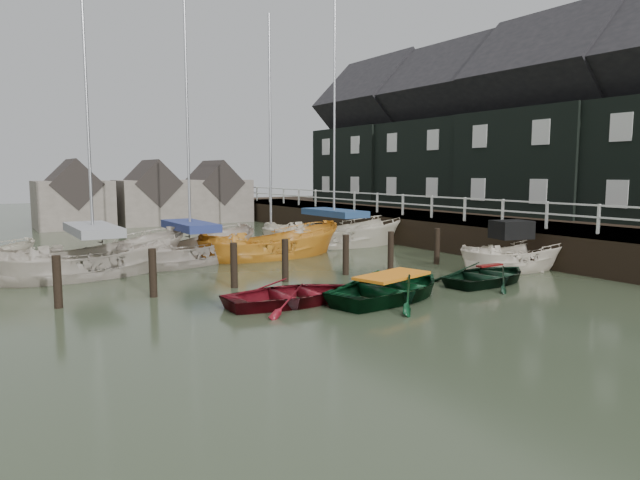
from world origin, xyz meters
TOP-DOWN VIEW (x-y plane):
  - ground at (0.00, 0.00)m, footprint 120.00×120.00m
  - pier at (9.48, 10.00)m, footprint 3.04×32.00m
  - land_strip at (15.00, 10.00)m, footprint 14.00×38.00m
  - quay_houses at (14.99, 8.66)m, footprint 6.52×28.14m
  - mooring_pilings at (-1.11, 3.00)m, footprint 13.72×0.22m
  - far_sheds at (0.83, 26.00)m, footprint 14.00×4.08m
  - rowboat_red at (-2.55, 0.16)m, footprint 3.83×2.77m
  - rowboat_green at (0.15, -0.81)m, footprint 5.06×4.17m
  - rowboat_dkgreen at (4.31, -0.67)m, footprint 4.08×3.20m
  - motorboat at (6.80, 0.38)m, footprint 4.77×2.68m
  - sailboat_a at (-6.22, 7.64)m, footprint 7.27×3.89m
  - sailboat_b at (-2.48, 8.40)m, footprint 6.75×4.19m
  - sailboat_c at (0.93, 8.10)m, footprint 6.60×2.57m
  - sailboat_d at (5.13, 9.65)m, footprint 7.50×4.56m

SIDE VIEW (x-z plane):
  - ground at x=0.00m, z-range 0.00..0.00m
  - land_strip at x=15.00m, z-range -0.75..0.75m
  - rowboat_red at x=-2.55m, z-range -0.39..0.39m
  - rowboat_green at x=0.15m, z-range -0.46..0.46m
  - rowboat_dkgreen at x=4.31m, z-range -0.38..0.38m
  - sailboat_c at x=0.93m, z-range -5.57..5.59m
  - sailboat_a at x=-6.22m, z-range -5.80..5.93m
  - sailboat_d at x=5.13m, z-range -6.66..6.79m
  - sailboat_b at x=-2.48m, z-range -5.83..5.96m
  - motorboat at x=6.80m, z-range -1.25..1.43m
  - mooring_pilings at x=-1.11m, z-range -0.40..1.40m
  - pier at x=9.48m, z-range -0.64..2.06m
  - far_sheds at x=0.83m, z-range -0.34..4.06m
  - quay_houses at x=14.99m, z-range 0.68..10.68m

